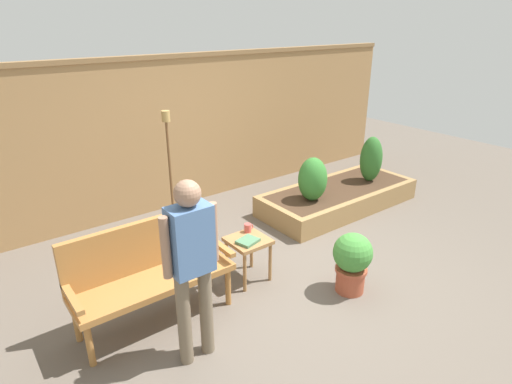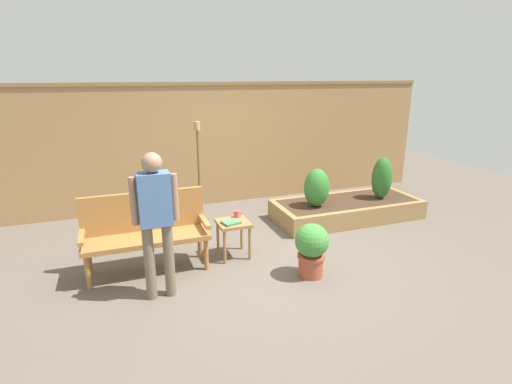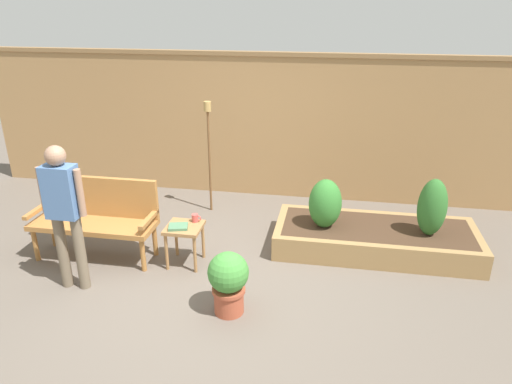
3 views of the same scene
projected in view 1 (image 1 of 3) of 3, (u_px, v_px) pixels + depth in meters
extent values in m
plane|color=#60564C|center=(294.00, 281.00, 4.57)|extent=(14.00, 14.00, 0.00)
cube|color=#A37A4C|center=(174.00, 135.00, 6.09)|extent=(8.40, 0.10, 2.10)
cube|color=olive|center=(168.00, 56.00, 5.67)|extent=(8.40, 0.14, 0.06)
cylinder|color=#A87038|center=(209.00, 270.00, 4.40)|extent=(0.06, 0.06, 0.40)
cylinder|color=#A87038|center=(228.00, 286.00, 4.13)|extent=(0.06, 0.06, 0.40)
cylinder|color=#A87038|center=(76.00, 321.00, 3.66)|extent=(0.06, 0.06, 0.40)
cylinder|color=#A87038|center=(90.00, 345.00, 3.39)|extent=(0.06, 0.06, 0.40)
cube|color=#A87038|center=(155.00, 282.00, 3.81)|extent=(1.44, 0.48, 0.06)
cube|color=#A87038|center=(142.00, 246.00, 3.86)|extent=(1.44, 0.06, 0.48)
cube|color=#A87038|center=(72.00, 298.00, 3.37)|extent=(0.06, 0.48, 0.04)
cube|color=#A87038|center=(219.00, 245.00, 4.14)|extent=(0.06, 0.48, 0.04)
cylinder|color=#9E7042|center=(251.00, 250.00, 4.75)|extent=(0.04, 0.04, 0.44)
cylinder|color=#9E7042|center=(270.00, 262.00, 4.50)|extent=(0.04, 0.04, 0.44)
cylinder|color=#9E7042|center=(227.00, 259.00, 4.56)|extent=(0.04, 0.04, 0.44)
cylinder|color=#9E7042|center=(245.00, 273.00, 4.32)|extent=(0.04, 0.04, 0.44)
cube|color=#9E7042|center=(248.00, 241.00, 4.44)|extent=(0.40, 0.40, 0.04)
cylinder|color=#CC4C47|center=(248.00, 228.00, 4.56)|extent=(0.07, 0.07, 0.09)
torus|color=#CC4C47|center=(251.00, 227.00, 4.59)|extent=(0.06, 0.01, 0.06)
cube|color=#4C7A56|center=(248.00, 241.00, 4.36)|extent=(0.25, 0.22, 0.03)
cylinder|color=#A84C33|center=(350.00, 281.00, 4.37)|extent=(0.29, 0.29, 0.23)
cylinder|color=#A84C33|center=(351.00, 269.00, 4.32)|extent=(0.32, 0.32, 0.04)
sphere|color=#428938|center=(353.00, 253.00, 4.24)|extent=(0.40, 0.40, 0.40)
cube|color=#997547|center=(362.00, 207.00, 5.96)|extent=(2.40, 0.09, 0.30)
cube|color=#997547|center=(316.00, 188.00, 6.63)|extent=(2.40, 0.09, 0.30)
cube|color=#997547|center=(278.00, 218.00, 5.65)|extent=(0.09, 0.82, 0.30)
cube|color=#997547|center=(387.00, 180.00, 6.95)|extent=(0.09, 0.82, 0.30)
cube|color=#422D1E|center=(338.00, 197.00, 6.30)|extent=(2.22, 0.82, 0.30)
cylinder|color=brown|center=(312.00, 198.00, 5.83)|extent=(0.04, 0.04, 0.06)
ellipsoid|color=#33752D|center=(313.00, 179.00, 5.72)|extent=(0.39, 0.39, 0.60)
cylinder|color=brown|center=(369.00, 179.00, 6.50)|extent=(0.04, 0.04, 0.06)
ellipsoid|color=#2D6628|center=(371.00, 159.00, 6.38)|extent=(0.33, 0.33, 0.69)
cylinder|color=brown|center=(171.00, 178.00, 5.39)|extent=(0.03, 0.03, 1.45)
cylinder|color=#AD894C|center=(166.00, 116.00, 5.09)|extent=(0.10, 0.10, 0.13)
cylinder|color=#70604C|center=(206.00, 310.00, 3.47)|extent=(0.11, 0.11, 0.82)
cylinder|color=#70604C|center=(184.00, 320.00, 3.36)|extent=(0.11, 0.11, 0.82)
cube|color=#4C70A3|center=(190.00, 240.00, 3.15)|extent=(0.32, 0.20, 0.54)
cylinder|color=#9E755B|center=(213.00, 232.00, 3.27)|extent=(0.07, 0.07, 0.49)
cylinder|color=#9E755B|center=(166.00, 248.00, 3.04)|extent=(0.07, 0.07, 0.49)
sphere|color=#9E755B|center=(187.00, 193.00, 3.01)|extent=(0.20, 0.20, 0.20)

